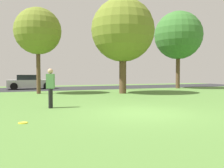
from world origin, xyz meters
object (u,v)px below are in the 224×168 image
object	(u,v)px
street_lamp_post	(120,65)
parked_car_silver	(30,82)
birch_tree_lone	(178,36)
maple_tree_near	(38,31)
oak_tree_center	(123,30)
frisbee_disc	(23,123)
person_catcher	(50,86)

from	to	relation	value
street_lamp_post	parked_car_silver	bearing A→B (deg)	152.42
birch_tree_lone	maple_tree_near	bearing A→B (deg)	-173.93
oak_tree_center	maple_tree_near	bearing A→B (deg)	160.42
frisbee_disc	street_lamp_post	xyz separation A→B (m)	(8.72, 12.48, 2.24)
person_catcher	maple_tree_near	bearing A→B (deg)	110.97
maple_tree_near	parked_car_silver	xyz separation A→B (m)	(-0.29, 5.80, -3.86)
maple_tree_near	frisbee_disc	bearing A→B (deg)	-97.50
oak_tree_center	street_lamp_post	size ratio (longest dim) A/B	1.54
maple_tree_near	person_catcher	distance (m)	8.54
person_catcher	parked_car_silver	size ratio (longest dim) A/B	0.41
birch_tree_lone	street_lamp_post	xyz separation A→B (m)	(-6.05, 0.41, -2.95)
person_catcher	parked_car_silver	bearing A→B (deg)	112.84
birch_tree_lone	maple_tree_near	distance (m)	13.46
oak_tree_center	street_lamp_post	bearing A→B (deg)	68.24
parked_car_silver	street_lamp_post	bearing A→B (deg)	-27.58
oak_tree_center	frisbee_disc	world-z (taller)	oak_tree_center
oak_tree_center	parked_car_silver	size ratio (longest dim) A/B	1.70
oak_tree_center	person_catcher	bearing A→B (deg)	-136.33
street_lamp_post	oak_tree_center	bearing A→B (deg)	-111.76
parked_car_silver	birch_tree_lone	bearing A→B (deg)	-17.79
maple_tree_near	street_lamp_post	xyz separation A→B (m)	(7.31, 1.83, -2.24)
maple_tree_near	parked_car_silver	world-z (taller)	maple_tree_near
person_catcher	parked_car_silver	distance (m)	13.56
oak_tree_center	frisbee_disc	xyz separation A→B (m)	(-7.17, -8.60, -4.59)
oak_tree_center	parked_car_silver	bearing A→B (deg)	127.62
person_catcher	frisbee_disc	size ratio (longest dim) A/B	6.17
maple_tree_near	street_lamp_post	distance (m)	7.87
oak_tree_center	birch_tree_lone	distance (m)	8.37
birch_tree_lone	street_lamp_post	bearing A→B (deg)	176.12
birch_tree_lone	person_catcher	xyz separation A→B (m)	(-13.57, -9.18, -4.28)
person_catcher	street_lamp_post	world-z (taller)	street_lamp_post
person_catcher	street_lamp_post	distance (m)	12.26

